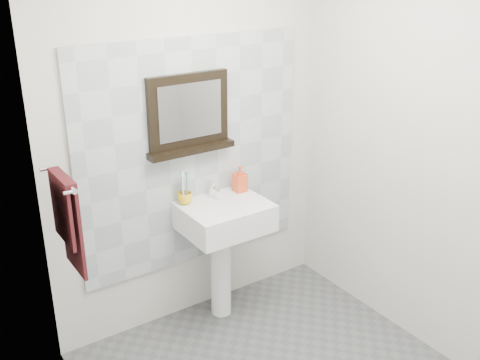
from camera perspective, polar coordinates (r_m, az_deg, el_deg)
name	(u,v)px	position (r m, az deg, el deg)	size (l,w,h in m)	color
back_wall	(192,139)	(3.62, -4.86, 4.16)	(2.00, 0.01, 2.50)	silver
left_wall	(111,251)	(2.31, -12.98, -7.09)	(0.01, 2.20, 2.50)	silver
right_wall	(435,157)	(3.47, 19.16, 2.20)	(0.01, 2.20, 2.50)	silver
splashback	(194,154)	(3.65, -4.71, 2.62)	(1.60, 0.02, 1.50)	#ADB7BC
pedestal_sink	(224,229)	(3.70, -1.66, -4.97)	(0.55, 0.44, 0.96)	white
toothbrush_cup	(185,198)	(3.62, -5.61, -1.84)	(0.10, 0.10, 0.08)	yellow
toothbrushes	(184,186)	(3.59, -5.66, -0.58)	(0.05, 0.04, 0.21)	white
soap_dispenser	(240,179)	(3.77, -0.02, 0.14)	(0.08, 0.08, 0.18)	red
framed_mirror	(188,116)	(3.52, -5.26, 6.54)	(0.59, 0.11, 0.50)	black
towel_bar	(61,179)	(2.98, -17.70, 0.08)	(0.07, 0.40, 0.03)	silver
hand_towel	(67,216)	(3.06, -17.13, -3.55)	(0.06, 0.30, 0.55)	black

